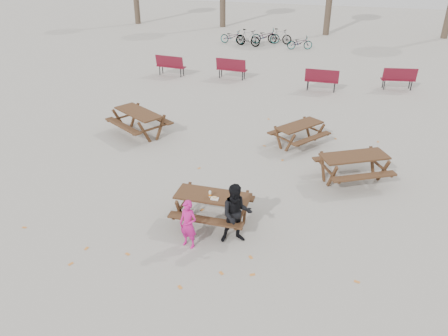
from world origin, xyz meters
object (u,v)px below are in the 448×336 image
(child, at_px, (188,224))
(picnic_table_north, at_px, (139,123))
(picnic_table_east, at_px, (353,168))
(main_picnic_table, at_px, (213,202))
(adult, at_px, (236,214))
(picnic_table_far, at_px, (299,135))
(soda_bottle, at_px, (210,194))
(food_tray, at_px, (215,199))

(child, xyz_separation_m, picnic_table_north, (-3.85, 5.56, -0.17))
(picnic_table_east, relative_size, picnic_table_north, 0.95)
(child, bearing_deg, picnic_table_east, 63.28)
(picnic_table_north, bearing_deg, main_picnic_table, -16.17)
(adult, bearing_deg, picnic_table_east, 34.01)
(adult, relative_size, picnic_table_north, 0.75)
(child, bearing_deg, main_picnic_table, 90.11)
(picnic_table_far, bearing_deg, child, -158.93)
(child, relative_size, picnic_table_north, 0.60)
(soda_bottle, xyz_separation_m, picnic_table_east, (3.29, 3.16, -0.44))
(adult, xyz_separation_m, picnic_table_far, (0.72, 5.71, -0.38))
(soda_bottle, bearing_deg, food_tray, -29.08)
(picnic_table_east, bearing_deg, adult, -153.03)
(child, relative_size, picnic_table_east, 0.63)
(child, distance_m, picnic_table_east, 5.41)
(soda_bottle, distance_m, child, 1.01)
(child, distance_m, adult, 1.10)
(food_tray, bearing_deg, main_picnic_table, 120.71)
(adult, height_order, picnic_table_east, adult)
(soda_bottle, relative_size, picnic_table_north, 0.09)
(food_tray, height_order, picnic_table_east, food_tray)
(soda_bottle, height_order, adult, adult)
(adult, distance_m, picnic_table_east, 4.44)
(picnic_table_far, bearing_deg, main_picnic_table, -159.31)
(food_tray, xyz_separation_m, soda_bottle, (-0.14, 0.08, 0.05))
(adult, distance_m, picnic_table_north, 7.02)
(picnic_table_north, relative_size, picnic_table_far, 1.17)
(food_tray, bearing_deg, picnic_table_east, 45.82)
(food_tray, distance_m, soda_bottle, 0.17)
(food_tray, bearing_deg, adult, -32.50)
(main_picnic_table, relative_size, soda_bottle, 10.59)
(food_tray, height_order, adult, adult)
(adult, distance_m, picnic_table_far, 5.77)
(food_tray, bearing_deg, picnic_table_north, 131.96)
(adult, bearing_deg, picnic_table_north, 112.26)
(adult, bearing_deg, soda_bottle, 126.76)
(picnic_table_north, xyz_separation_m, picnic_table_far, (5.56, 0.63, -0.06))
(main_picnic_table, height_order, adult, adult)
(main_picnic_table, relative_size, adult, 1.22)
(adult, bearing_deg, main_picnic_table, 120.63)
(main_picnic_table, distance_m, picnic_table_far, 5.35)
(picnic_table_east, bearing_deg, picnic_table_far, 102.50)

